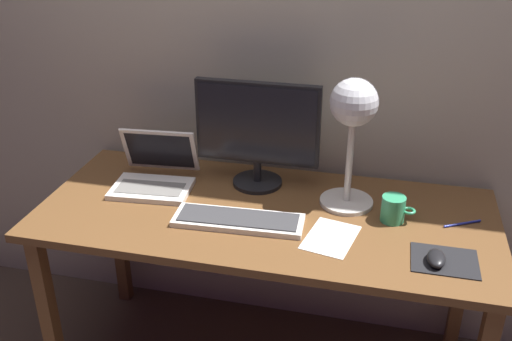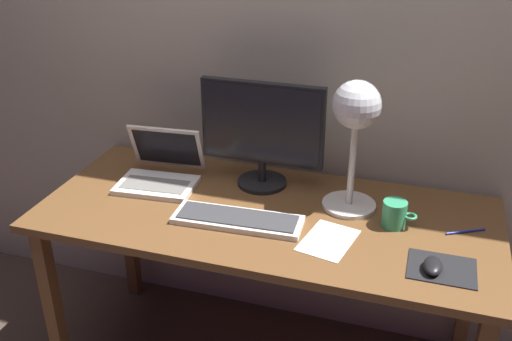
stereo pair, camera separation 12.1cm
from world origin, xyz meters
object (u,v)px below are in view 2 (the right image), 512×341
keyboard_main (238,219)px  coffee_mug (395,214)px  monitor (262,130)px  mouse (433,266)px  laptop (162,167)px  pen (466,231)px  desk_lamp (356,118)px

keyboard_main → coffee_mug: (0.51, 0.14, 0.03)m
monitor → keyboard_main: 0.36m
mouse → monitor: bearing=149.3°
laptop → pen: 1.12m
laptop → pen: laptop is taller
keyboard_main → desk_lamp: bearing=32.7°
mouse → coffee_mug: coffee_mug is taller
desk_lamp → coffee_mug: size_ratio=4.04×
mouse → coffee_mug: size_ratio=0.83×
coffee_mug → pen: 0.24m
pen → mouse: bearing=-110.9°
desk_lamp → pen: (0.40, -0.05, -0.33)m
coffee_mug → keyboard_main: bearing=-164.9°
pen → monitor: bearing=170.1°
desk_lamp → keyboard_main: bearing=-147.3°
laptop → monitor: bearing=13.0°
keyboard_main → desk_lamp: 0.52m
monitor → coffee_mug: bearing=-17.2°
laptop → desk_lamp: bearing=1.0°
pen → coffee_mug: bearing=-173.0°
keyboard_main → coffee_mug: size_ratio=3.87×
monitor → desk_lamp: 0.37m
monitor → pen: bearing=-9.9°
desk_lamp → monitor: bearing=167.8°
keyboard_main → pen: bearing=12.6°
keyboard_main → monitor: bearing=90.7°
laptop → mouse: 1.06m
laptop → desk_lamp: desk_lamp is taller
monitor → coffee_mug: 0.56m
coffee_mug → pen: coffee_mug is taller
keyboard_main → desk_lamp: (0.34, 0.22, 0.32)m
keyboard_main → laptop: bearing=151.4°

